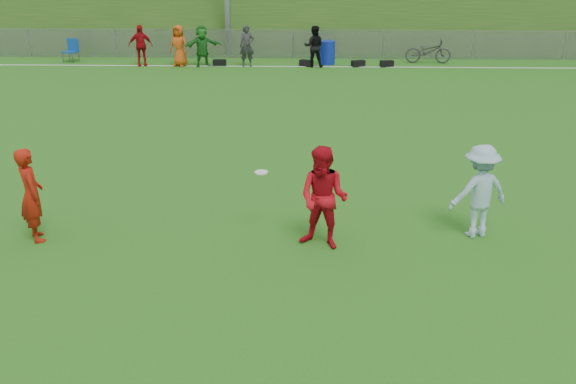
{
  "coord_description": "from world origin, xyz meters",
  "views": [
    {
      "loc": [
        0.68,
        -9.05,
        5.01
      ],
      "look_at": [
        0.38,
        0.5,
        1.23
      ],
      "focal_mm": 40.0,
      "sensor_mm": 36.0,
      "label": 1
    }
  ],
  "objects_px": {
    "frisbee": "(261,172)",
    "recycling_bin": "(327,53)",
    "player_red_center": "(324,198)",
    "player_blue": "(479,191)",
    "bicycle": "(428,51)",
    "player_red_left": "(31,195)"
  },
  "relations": [
    {
      "from": "player_blue",
      "to": "frisbee",
      "type": "xyz_separation_m",
      "value": [
        -3.87,
        -0.01,
        0.32
      ]
    },
    {
      "from": "recycling_bin",
      "to": "frisbee",
      "type": "bearing_deg",
      "value": -95.41
    },
    {
      "from": "player_red_center",
      "to": "recycling_bin",
      "type": "distance_m",
      "value": 17.59
    },
    {
      "from": "player_red_left",
      "to": "player_red_center",
      "type": "bearing_deg",
      "value": -124.6
    },
    {
      "from": "player_red_left",
      "to": "bicycle",
      "type": "distance_m",
      "value": 20.42
    },
    {
      "from": "player_blue",
      "to": "bicycle",
      "type": "xyz_separation_m",
      "value": [
        2.11,
        17.41,
        -0.34
      ]
    },
    {
      "from": "frisbee",
      "to": "player_blue",
      "type": "bearing_deg",
      "value": 0.18
    },
    {
      "from": "frisbee",
      "to": "recycling_bin",
      "type": "height_order",
      "value": "frisbee"
    },
    {
      "from": "frisbee",
      "to": "player_red_center",
      "type": "bearing_deg",
      "value": -25.62
    },
    {
      "from": "recycling_bin",
      "to": "player_red_center",
      "type": "bearing_deg",
      "value": -91.68
    },
    {
      "from": "frisbee",
      "to": "recycling_bin",
      "type": "bearing_deg",
      "value": 84.59
    },
    {
      "from": "player_red_center",
      "to": "frisbee",
      "type": "height_order",
      "value": "player_red_center"
    },
    {
      "from": "player_red_center",
      "to": "recycling_bin",
      "type": "xyz_separation_m",
      "value": [
        0.52,
        17.58,
        -0.41
      ]
    },
    {
      "from": "player_red_left",
      "to": "bicycle",
      "type": "relative_size",
      "value": 0.88
    },
    {
      "from": "player_blue",
      "to": "frisbee",
      "type": "relative_size",
      "value": 7.06
    },
    {
      "from": "frisbee",
      "to": "recycling_bin",
      "type": "distance_m",
      "value": 17.14
    },
    {
      "from": "player_red_left",
      "to": "recycling_bin",
      "type": "height_order",
      "value": "player_red_left"
    },
    {
      "from": "recycling_bin",
      "to": "bicycle",
      "type": "xyz_separation_m",
      "value": [
        4.36,
        0.37,
        0.02
      ]
    },
    {
      "from": "player_red_left",
      "to": "player_blue",
      "type": "relative_size",
      "value": 1.0
    },
    {
      "from": "player_blue",
      "to": "bicycle",
      "type": "bearing_deg",
      "value": -115.2
    },
    {
      "from": "player_red_center",
      "to": "player_blue",
      "type": "xyz_separation_m",
      "value": [
        2.77,
        0.54,
        -0.05
      ]
    },
    {
      "from": "frisbee",
      "to": "recycling_bin",
      "type": "relative_size",
      "value": 0.25
    }
  ]
}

